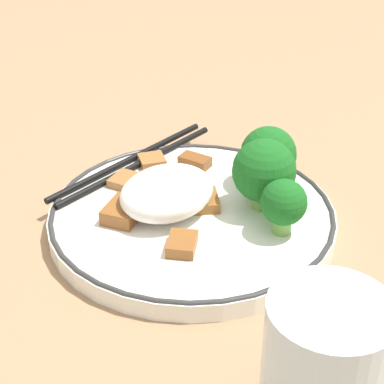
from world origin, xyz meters
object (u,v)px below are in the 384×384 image
object	(u,v)px
broccoli_back_right	(268,155)
chopsticks	(134,162)
drinking_glass	(324,370)
plate	(192,216)
broccoli_back_left	(284,204)
broccoli_back_center	(264,172)

from	to	relation	value
broccoli_back_right	chopsticks	xyz separation A→B (m)	(-0.07, 0.12, -0.03)
chopsticks	drinking_glass	distance (m)	0.34
plate	chopsticks	distance (m)	0.11
broccoli_back_left	chopsticks	world-z (taller)	broccoli_back_left
broccoli_back_left	plate	bearing A→B (deg)	112.48
plate	broccoli_back_left	size ratio (longest dim) A/B	5.21
broccoli_back_right	chopsticks	world-z (taller)	broccoli_back_right
broccoli_back_left	broccoli_back_right	bearing A→B (deg)	49.37
broccoli_back_center	drinking_glass	distance (m)	0.23
drinking_glass	broccoli_back_right	bearing A→B (deg)	47.06
plate	chopsticks	size ratio (longest dim) A/B	1.23
broccoli_back_center	broccoli_back_right	size ratio (longest dim) A/B	1.13
plate	broccoli_back_center	world-z (taller)	broccoli_back_center
plate	drinking_glass	xyz separation A→B (m)	(-0.10, -0.22, 0.04)
broccoli_back_center	drinking_glass	xyz separation A→B (m)	(-0.15, -0.18, -0.01)
broccoli_back_left	broccoli_back_right	size ratio (longest dim) A/B	0.84
plate	broccoli_back_left	world-z (taller)	broccoli_back_left
broccoli_back_left	drinking_glass	distance (m)	0.19
broccoli_back_right	plate	bearing A→B (deg)	169.12
plate	drinking_glass	world-z (taller)	drinking_glass
plate	chopsticks	xyz separation A→B (m)	(0.02, 0.10, 0.01)
drinking_glass	broccoli_back_left	bearing A→B (deg)	46.07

